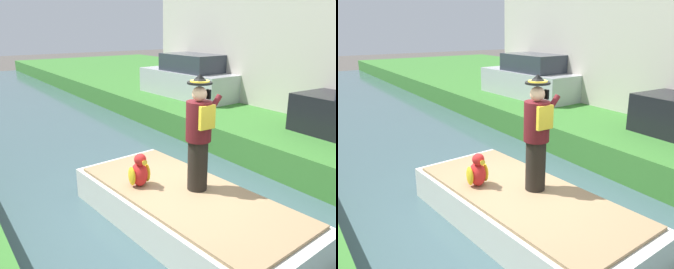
% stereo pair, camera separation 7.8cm
% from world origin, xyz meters
% --- Properties ---
extents(ground_plane, '(80.00, 80.00, 0.00)m').
position_xyz_m(ground_plane, '(0.00, 0.00, 0.00)').
color(ground_plane, '#4C4742').
extents(canal_water, '(5.27, 48.00, 0.10)m').
position_xyz_m(canal_water, '(0.00, 0.00, 0.05)').
color(canal_water, '#3D565B').
rests_on(canal_water, ground).
extents(boat, '(2.11, 4.32, 0.61)m').
position_xyz_m(boat, '(0.00, -0.19, 0.40)').
color(boat, silver).
rests_on(boat, canal_water).
extents(person_pirate, '(0.61, 0.42, 1.85)m').
position_xyz_m(person_pirate, '(0.23, -0.19, 1.64)').
color(person_pirate, black).
rests_on(person_pirate, boat).
extents(parrot_plush, '(0.36, 0.35, 0.57)m').
position_xyz_m(parrot_plush, '(-0.48, 0.44, 0.95)').
color(parrot_plush, red).
rests_on(parrot_plush, boat).
extents(parked_car_silver, '(1.90, 4.08, 1.50)m').
position_xyz_m(parked_car_silver, '(4.79, 5.81, 1.43)').
color(parked_car_silver, '#B7B7BC').
rests_on(parked_car_silver, grass_bank_far).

